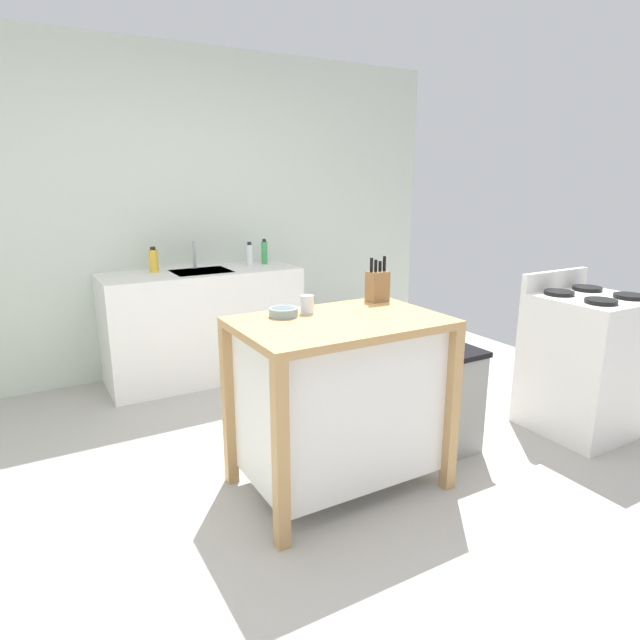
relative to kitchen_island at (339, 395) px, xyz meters
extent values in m
plane|color=#ADA8A0|center=(-0.19, -0.17, -0.51)|extent=(5.92, 5.92, 0.00)
cube|color=silver|center=(-0.19, 2.29, 0.79)|extent=(4.90, 0.10, 2.60)
cube|color=tan|center=(0.00, 0.00, 0.38)|extent=(1.03, 0.68, 0.04)
cube|color=white|center=(0.00, 0.00, -0.02)|extent=(0.93, 0.58, 0.77)
cube|color=tan|center=(-0.48, -0.31, -0.07)|extent=(0.06, 0.06, 0.87)
cube|color=tan|center=(0.48, -0.31, -0.07)|extent=(0.06, 0.06, 0.87)
cube|color=tan|center=(-0.48, 0.31, -0.07)|extent=(0.06, 0.06, 0.87)
cube|color=tan|center=(0.48, 0.31, -0.07)|extent=(0.06, 0.06, 0.87)
cube|color=olive|center=(0.39, 0.24, 0.49)|extent=(0.11, 0.09, 0.17)
cylinder|color=black|center=(0.35, 0.24, 0.61)|extent=(0.02, 0.02, 0.08)
cylinder|color=black|center=(0.38, 0.24, 0.61)|extent=(0.02, 0.02, 0.07)
cylinder|color=black|center=(0.41, 0.24, 0.60)|extent=(0.02, 0.02, 0.06)
cylinder|color=black|center=(0.44, 0.24, 0.61)|extent=(0.02, 0.02, 0.08)
cylinder|color=gray|center=(-0.22, 0.19, 0.43)|extent=(0.15, 0.15, 0.04)
cylinder|color=#49555B|center=(-0.22, 0.19, 0.44)|extent=(0.12, 0.12, 0.01)
cylinder|color=silver|center=(-0.08, 0.19, 0.45)|extent=(0.07, 0.07, 0.09)
cube|color=gray|center=(0.75, -0.01, -0.21)|extent=(0.34, 0.26, 0.60)
cube|color=black|center=(0.75, -0.01, 0.10)|extent=(0.36, 0.28, 0.03)
cube|color=white|center=(-0.09, 1.94, -0.07)|extent=(1.53, 0.60, 0.88)
cube|color=silver|center=(-0.09, 1.92, 0.36)|extent=(0.44, 0.36, 0.03)
cylinder|color=#B7BCC1|center=(-0.09, 2.08, 0.48)|extent=(0.02, 0.02, 0.22)
cylinder|color=white|center=(0.36, 2.01, 0.46)|extent=(0.06, 0.06, 0.17)
cylinder|color=black|center=(0.36, 2.01, 0.56)|extent=(0.03, 0.03, 0.02)
cylinder|color=yellow|center=(-0.42, 2.05, 0.46)|extent=(0.07, 0.07, 0.17)
cylinder|color=black|center=(-0.42, 2.05, 0.56)|extent=(0.04, 0.04, 0.02)
cylinder|color=green|center=(0.50, 2.02, 0.47)|extent=(0.05, 0.05, 0.19)
cylinder|color=black|center=(0.50, 2.02, 0.57)|extent=(0.03, 0.03, 0.02)
cube|color=white|center=(1.71, -0.21, -0.07)|extent=(0.60, 0.60, 0.88)
cube|color=white|center=(1.71, 0.07, 0.43)|extent=(0.60, 0.04, 0.12)
cylinder|color=black|center=(1.57, -0.35, 0.38)|extent=(0.18, 0.18, 0.02)
cylinder|color=black|center=(1.85, -0.35, 0.38)|extent=(0.18, 0.18, 0.02)
cylinder|color=black|center=(1.57, -0.07, 0.38)|extent=(0.18, 0.18, 0.02)
cylinder|color=black|center=(1.85, -0.07, 0.38)|extent=(0.18, 0.18, 0.02)
camera|label=1|loc=(-1.37, -2.19, 1.07)|focal=30.31mm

